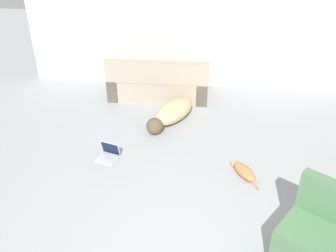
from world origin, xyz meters
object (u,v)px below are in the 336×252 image
object	(u,v)px
couch	(159,84)
laptop_open	(109,153)
cat	(244,171)
side_chair	(313,239)
dog	(171,113)

from	to	relation	value
couch	laptop_open	xyz separation A→B (m)	(-0.46, -2.01, -0.19)
cat	laptop_open	distance (m)	1.90
laptop_open	side_chair	world-z (taller)	side_chair
laptop_open	side_chair	xyz separation A→B (m)	(2.44, -1.55, 0.23)
couch	dog	xyz separation A→B (m)	(0.32, -0.89, -0.11)
couch	cat	size ratio (longest dim) A/B	3.25
couch	side_chair	world-z (taller)	side_chair
dog	cat	bearing A→B (deg)	67.68
dog	cat	world-z (taller)	dog
couch	laptop_open	bearing A→B (deg)	77.15
couch	side_chair	bearing A→B (deg)	119.22
cat	side_chair	size ratio (longest dim) A/B	0.62
side_chair	laptop_open	bearing A→B (deg)	-177.56
couch	dog	size ratio (longest dim) A/B	1.41
couch	cat	bearing A→B (deg)	122.76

